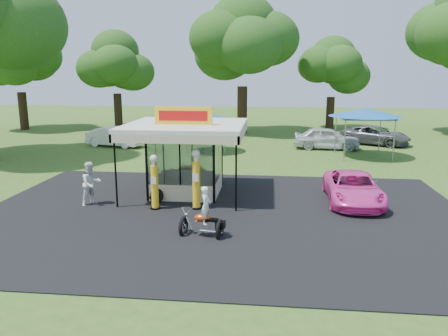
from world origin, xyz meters
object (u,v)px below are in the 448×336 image
at_px(kiosk_car, 195,173).
at_px(bg_car_a, 115,137).
at_px(motorcycle, 204,217).
at_px(gas_pump_right, 196,181).
at_px(tent_west, 204,116).
at_px(tent_east, 365,113).
at_px(bg_car_c, 327,138).
at_px(spectator_west, 91,184).
at_px(bg_car_b, 200,132).
at_px(pink_sedan, 353,188).
at_px(gas_station_kiosk, 187,157).
at_px(bg_car_d, 375,135).
at_px(gas_pump_left, 155,184).

height_order(kiosk_car, bg_car_a, bg_car_a).
relative_size(motorcycle, kiosk_car, 0.68).
relative_size(gas_pump_right, motorcycle, 1.35).
xyz_separation_m(gas_pump_right, tent_west, (-1.78, 13.70, 1.35)).
bearing_deg(kiosk_car, bg_car_a, 37.50).
bearing_deg(tent_east, bg_car_c, 124.43).
distance_m(gas_pump_right, spectator_west, 4.65).
bearing_deg(bg_car_b, spectator_west, 146.49).
bearing_deg(pink_sedan, gas_station_kiosk, 175.73).
distance_m(gas_station_kiosk, pink_sedan, 7.72).
height_order(gas_station_kiosk, tent_east, gas_station_kiosk).
bearing_deg(bg_car_d, gas_pump_left, 174.50).
bearing_deg(gas_pump_right, bg_car_b, 98.85).
bearing_deg(tent_west, gas_pump_right, -82.62).
bearing_deg(gas_pump_left, gas_pump_right, 7.16).
relative_size(gas_pump_left, bg_car_d, 0.44).
distance_m(gas_pump_right, motorcycle, 3.24).
relative_size(gas_pump_left, tent_east, 0.49).
relative_size(pink_sedan, tent_west, 1.19).
height_order(gas_pump_left, pink_sedan, gas_pump_left).
bearing_deg(bg_car_b, tent_east, -144.13).
relative_size(motorcycle, spectator_west, 0.99).
xyz_separation_m(gas_pump_left, kiosk_car, (0.86, 4.81, -0.65)).
xyz_separation_m(gas_station_kiosk, bg_car_c, (8.16, 13.44, -0.95)).
relative_size(gas_pump_left, spectator_west, 1.23).
xyz_separation_m(bg_car_b, bg_car_d, (14.36, -0.36, -0.01)).
xyz_separation_m(bg_car_a, tent_west, (7.26, -1.54, 1.82)).
relative_size(bg_car_b, tent_west, 1.27).
distance_m(bg_car_a, tent_west, 7.64).
height_order(kiosk_car, bg_car_d, bg_car_d).
xyz_separation_m(kiosk_car, bg_car_a, (-8.17, 10.64, 0.28)).
bearing_deg(bg_car_a, tent_east, -83.34).
xyz_separation_m(kiosk_car, spectator_west, (-3.78, -4.49, 0.48)).
xyz_separation_m(pink_sedan, bg_car_d, (4.70, 16.74, 0.07)).
height_order(gas_station_kiosk, motorcycle, gas_station_kiosk).
relative_size(bg_car_a, tent_east, 0.96).
distance_m(gas_pump_left, tent_west, 13.99).
distance_m(pink_sedan, tent_east, 11.69).
distance_m(gas_station_kiosk, spectator_west, 4.49).
xyz_separation_m(gas_pump_right, bg_car_a, (-9.03, 15.24, -0.47)).
height_order(pink_sedan, spectator_west, spectator_west).
bearing_deg(motorcycle, bg_car_b, 108.03).
bearing_deg(tent_west, pink_sedan, -54.65).
xyz_separation_m(kiosk_car, pink_sedan, (7.61, -2.90, 0.20)).
xyz_separation_m(kiosk_car, bg_car_b, (-2.06, 14.20, 0.27)).
distance_m(gas_pump_right, tent_east, 15.98).
height_order(gas_station_kiosk, gas_pump_right, gas_station_kiosk).
bearing_deg(gas_station_kiosk, bg_car_a, 122.44).
bearing_deg(tent_west, motorcycle, -81.25).
bearing_deg(pink_sedan, bg_car_b, 120.43).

